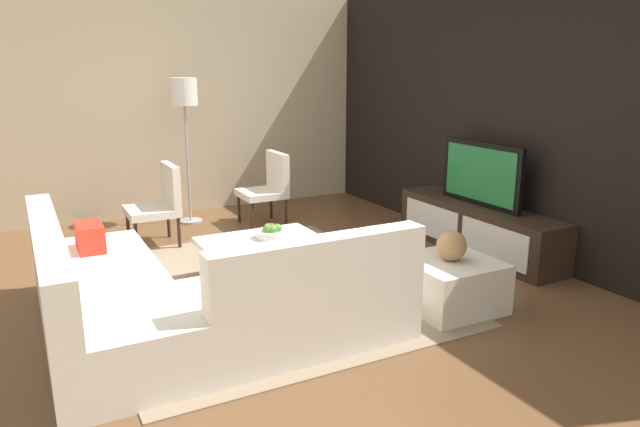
{
  "coord_description": "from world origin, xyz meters",
  "views": [
    {
      "loc": [
        4.36,
        -1.75,
        1.89
      ],
      "look_at": [
        -0.13,
        0.62,
        0.59
      ],
      "focal_mm": 32.59,
      "sensor_mm": 36.0,
      "label": 1
    }
  ],
  "objects": [
    {
      "name": "ground_plane",
      "position": [
        0.0,
        0.0,
        0.0
      ],
      "size": [
        14.0,
        14.0,
        0.0
      ],
      "primitive_type": "plane",
      "color": "brown"
    },
    {
      "name": "feature_wall_back",
      "position": [
        0.0,
        2.7,
        1.4
      ],
      "size": [
        6.4,
        0.12,
        2.8
      ],
      "primitive_type": "cube",
      "color": "black",
      "rests_on": "ground"
    },
    {
      "name": "side_wall_left",
      "position": [
        -3.2,
        0.2,
        1.4
      ],
      "size": [
        0.12,
        5.2,
        2.8
      ],
      "primitive_type": "cube",
      "color": "#C6B28E",
      "rests_on": "ground"
    },
    {
      "name": "area_rug",
      "position": [
        -0.1,
        0.0,
        0.01
      ],
      "size": [
        3.16,
        2.63,
        0.01
      ],
      "primitive_type": "cube",
      "color": "gray",
      "rests_on": "ground"
    },
    {
      "name": "media_console",
      "position": [
        0.0,
        2.4,
        0.25
      ],
      "size": [
        2.04,
        0.48,
        0.5
      ],
      "color": "#332319",
      "rests_on": "ground"
    },
    {
      "name": "television",
      "position": [
        0.0,
        2.4,
        0.82
      ],
      "size": [
        1.08,
        0.06,
        0.65
      ],
      "color": "black",
      "rests_on": "media_console"
    },
    {
      "name": "sectional_couch",
      "position": [
        0.51,
        -0.86,
        0.29
      ],
      "size": [
        2.32,
        2.37,
        0.84
      ],
      "color": "silver",
      "rests_on": "ground"
    },
    {
      "name": "coffee_table",
      "position": [
        -0.1,
        0.1,
        0.2
      ],
      "size": [
        1.08,
        1.07,
        0.38
      ],
      "color": "#332319",
      "rests_on": "ground"
    },
    {
      "name": "accent_chair_near",
      "position": [
        -1.79,
        -0.44,
        0.49
      ],
      "size": [
        0.54,
        0.52,
        0.87
      ],
      "rotation": [
        0.0,
        0.0,
        -0.01
      ],
      "color": "#332319",
      "rests_on": "ground"
    },
    {
      "name": "floor_lamp",
      "position": [
        -2.56,
        0.08,
        1.48
      ],
      "size": [
        0.32,
        0.32,
        1.75
      ],
      "color": "#A5A5AA",
      "rests_on": "ground"
    },
    {
      "name": "ottoman",
      "position": [
        1.0,
        1.19,
        0.2
      ],
      "size": [
        0.7,
        0.7,
        0.4
      ],
      "primitive_type": "cube",
      "color": "silver",
      "rests_on": "ground"
    },
    {
      "name": "fruit_bowl",
      "position": [
        -0.28,
        0.2,
        0.44
      ],
      "size": [
        0.28,
        0.28,
        0.14
      ],
      "color": "silver",
      "rests_on": "coffee_table"
    },
    {
      "name": "accent_chair_far",
      "position": [
        -2.05,
        0.92,
        0.49
      ],
      "size": [
        0.53,
        0.51,
        0.87
      ],
      "rotation": [
        0.0,
        0.0,
        -0.18
      ],
      "color": "#332319",
      "rests_on": "ground"
    },
    {
      "name": "decorative_ball",
      "position": [
        1.0,
        1.19,
        0.52
      ],
      "size": [
        0.24,
        0.24,
        0.24
      ],
      "primitive_type": "sphere",
      "color": "#AD8451",
      "rests_on": "ottoman"
    },
    {
      "name": "book_stack",
      "position": [
        0.12,
        -0.02,
        0.42
      ],
      "size": [
        0.17,
        0.16,
        0.08
      ],
      "color": "maroon",
      "rests_on": "coffee_table"
    }
  ]
}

